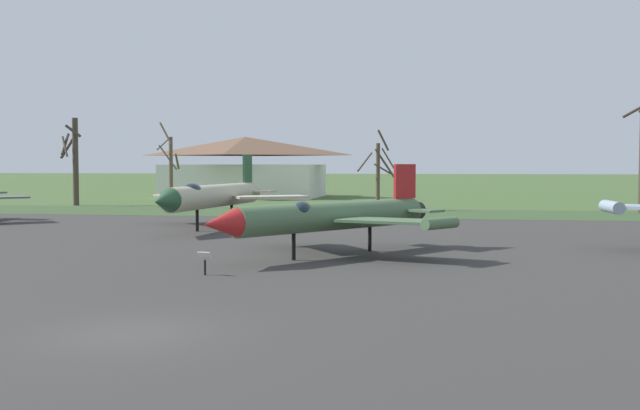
{
  "coord_description": "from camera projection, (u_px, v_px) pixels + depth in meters",
  "views": [
    {
      "loc": [
        7.52,
        -17.21,
        4.15
      ],
      "look_at": [
        1.6,
        18.56,
        2.19
      ],
      "focal_mm": 42.69,
      "sensor_mm": 36.0,
      "label": 1
    }
  ],
  "objects": [
    {
      "name": "jet_fighter_rear_right",
      "position": [
        213.0,
        196.0,
        48.42
      ],
      "size": [
        11.23,
        15.28,
        4.82
      ],
      "color": "#B7B293",
      "rests_on": "ground"
    },
    {
      "name": "info_placard_front_left",
      "position": [
        205.0,
        261.0,
        28.04
      ],
      "size": [
        0.52,
        0.32,
        0.92
      ],
      "color": "black",
      "rests_on": "ground"
    },
    {
      "name": "ground_plane",
      "position": [
        130.0,
        335.0,
        18.4
      ],
      "size": [
        600.0,
        600.0,
        0.0
      ],
      "primitive_type": "plane",
      "color": "#425B2D"
    },
    {
      "name": "bare_tree_left_of_center",
      "position": [
        171.0,
        167.0,
        72.47
      ],
      "size": [
        2.08,
        2.12,
        8.1
      ],
      "color": "brown",
      "rests_on": "ground"
    },
    {
      "name": "bare_tree_center",
      "position": [
        379.0,
        171.0,
        67.83
      ],
      "size": [
        3.4,
        3.38,
        7.19
      ],
      "color": "brown",
      "rests_on": "ground"
    },
    {
      "name": "jet_fighter_front_left",
      "position": [
        330.0,
        216.0,
        33.81
      ],
      "size": [
        10.2,
        11.67,
        4.14
      ],
      "color": "#4C6B47",
      "rests_on": "ground"
    },
    {
      "name": "grass_verge_strip",
      "position": [
        354.0,
        213.0,
        63.51
      ],
      "size": [
        137.99,
        12.0,
        0.06
      ],
      "primitive_type": "cube",
      "color": "#364D2A",
      "rests_on": "ground"
    },
    {
      "name": "visitor_building",
      "position": [
        245.0,
        167.0,
        95.36
      ],
      "size": [
        19.47,
        14.02,
        7.54
      ],
      "color": "silver",
      "rests_on": "ground"
    },
    {
      "name": "bare_tree_far_left",
      "position": [
        74.0,
        158.0,
        75.82
      ],
      "size": [
        2.5,
        2.92,
        8.73
      ],
      "color": "#42382D",
      "rests_on": "ground"
    },
    {
      "name": "asphalt_apron",
      "position": [
        270.0,
        259.0,
        33.1
      ],
      "size": [
        77.99,
        49.74,
        0.05
      ],
      "primitive_type": "cube",
      "color": "#383533",
      "rests_on": "ground"
    }
  ]
}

